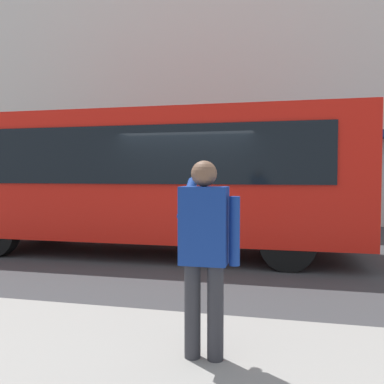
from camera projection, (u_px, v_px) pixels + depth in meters
name	position (u px, v px, depth m)	size (l,w,h in m)	color
ground_plane	(193.00, 260.00, 8.24)	(60.00, 60.00, 0.00)	#38383A
building_facade_far	(235.00, 56.00, 14.60)	(28.00, 1.55, 12.00)	beige
red_bus	(147.00, 176.00, 8.93)	(9.05, 2.54, 3.08)	red
pedestrian_photographer	(205.00, 244.00, 3.46)	(0.53, 0.52, 1.70)	#2D2D33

